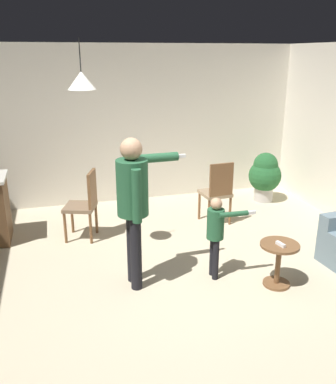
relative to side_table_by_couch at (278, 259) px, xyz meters
The scene contains 10 objects.
ground 1.25m from the side_table_by_couch, behind, with size 7.68×7.68×0.00m, color beige.
wall_back 3.75m from the side_table_by_couch, 109.22° to the left, with size 6.40×0.10×2.70m, color silver.
side_table_by_couch is the anchor object (origin of this frame).
person_adult 1.78m from the side_table_by_couch, 163.40° to the left, with size 0.84×0.52×1.72m.
person_child 0.78m from the side_table_by_couch, 149.25° to the left, with size 0.53×0.30×1.00m.
dining_chair_by_counter 2.75m from the side_table_by_couch, 136.44° to the left, with size 0.53×0.53×1.00m.
dining_chair_near_wall 1.89m from the side_table_by_couch, 89.56° to the left, with size 0.45×0.45×1.00m.
potted_plant_corner 2.92m from the side_table_by_couch, 64.85° to the left, with size 0.58×0.58×0.88m.
spare_remote_on_table 0.22m from the side_table_by_couch, 113.95° to the right, with size 0.04×0.13×0.04m, color white.
ceiling_light_pendant 3.00m from the side_table_by_couch, 149.37° to the left, with size 0.32×0.32×0.55m.
Camera 1 is at (-1.15, -3.88, 2.54)m, focal length 38.53 mm.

